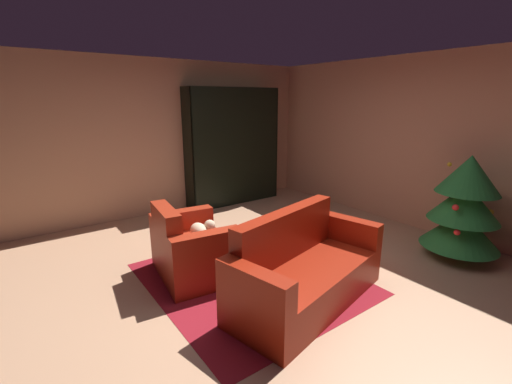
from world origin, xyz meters
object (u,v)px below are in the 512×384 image
object	(u,v)px
coffee_table	(260,243)
book_stack_on_table	(266,235)
bookshelf_unit	(239,148)
couch_red	(304,272)
decorated_tree	(464,206)
armchair_red	(192,250)
bottle_on_table	(250,236)

from	to	relation	value
coffee_table	book_stack_on_table	size ratio (longest dim) A/B	2.64
bookshelf_unit	couch_red	xyz separation A→B (m)	(3.30, -1.41, -0.76)
bookshelf_unit	decorated_tree	xyz separation A→B (m)	(3.76, 0.85, -0.38)
bookshelf_unit	book_stack_on_table	size ratio (longest dim) A/B	9.34
coffee_table	decorated_tree	size ratio (longest dim) A/B	0.46
bookshelf_unit	armchair_red	distance (m)	3.10
armchair_red	couch_red	world-z (taller)	couch_red
couch_red	book_stack_on_table	bearing A→B (deg)	-176.61
armchair_red	decorated_tree	bearing A→B (deg)	61.58
bookshelf_unit	book_stack_on_table	distance (m)	3.13
couch_red	book_stack_on_table	size ratio (longest dim) A/B	8.13
bottle_on_table	bookshelf_unit	bearing A→B (deg)	148.60
book_stack_on_table	decorated_tree	size ratio (longest dim) A/B	0.18
bookshelf_unit	coffee_table	world-z (taller)	bookshelf_unit
book_stack_on_table	decorated_tree	xyz separation A→B (m)	(1.03, 2.29, 0.17)
bookshelf_unit	bottle_on_table	bearing A→B (deg)	-31.40
couch_red	coffee_table	size ratio (longest dim) A/B	3.07
couch_red	decorated_tree	bearing A→B (deg)	78.58
bookshelf_unit	armchair_red	size ratio (longest dim) A/B	2.00
bookshelf_unit	book_stack_on_table	bearing A→B (deg)	-27.90
couch_red	armchair_red	bearing A→B (deg)	-149.12
bottle_on_table	couch_red	bearing A→B (deg)	22.03
coffee_table	bottle_on_table	bearing A→B (deg)	-76.75
armchair_red	book_stack_on_table	xyz separation A→B (m)	(0.55, 0.64, 0.20)
armchair_red	book_stack_on_table	size ratio (longest dim) A/B	4.68
couch_red	decorated_tree	size ratio (longest dim) A/B	1.43
armchair_red	coffee_table	world-z (taller)	armchair_red
armchair_red	couch_red	distance (m)	1.32
coffee_table	bottle_on_table	distance (m)	0.22
coffee_table	book_stack_on_table	bearing A→B (deg)	35.96
coffee_table	decorated_tree	xyz separation A→B (m)	(1.09, 2.33, 0.28)
decorated_tree	coffee_table	bearing A→B (deg)	-115.11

